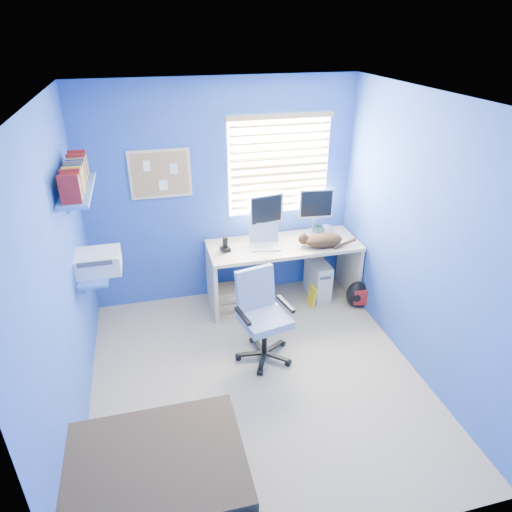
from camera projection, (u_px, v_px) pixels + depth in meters
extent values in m
cube|color=tan|center=(257.00, 379.00, 4.26)|extent=(3.00, 3.20, 0.00)
cube|color=white|center=(258.00, 100.00, 3.11)|extent=(3.00, 3.20, 0.00)
cube|color=#304AA7|center=(222.00, 195.00, 5.06)|extent=(3.00, 0.01, 2.50)
cube|color=#304AA7|center=(335.00, 405.00, 2.31)|extent=(3.00, 0.01, 2.50)
cube|color=#304AA7|center=(61.00, 284.00, 3.36)|extent=(0.01, 3.20, 2.50)
cube|color=#304AA7|center=(423.00, 242.00, 4.01)|extent=(0.01, 3.20, 2.50)
cube|color=#CDB289|center=(283.00, 272.00, 5.31)|extent=(1.71, 0.65, 0.74)
cube|color=silver|center=(265.00, 238.00, 5.02)|extent=(0.36, 0.30, 0.22)
cube|color=silver|center=(266.00, 217.00, 5.13)|extent=(0.42, 0.19, 0.54)
cube|color=silver|center=(315.00, 211.00, 5.29)|extent=(0.41, 0.16, 0.54)
cube|color=black|center=(225.00, 244.00, 4.94)|extent=(0.11, 0.13, 0.17)
imported|color=#1D5A50|center=(318.00, 230.00, 5.35)|extent=(0.10, 0.09, 0.10)
cylinder|color=silver|center=(326.00, 229.00, 5.42)|extent=(0.13, 0.13, 0.07)
ellipsoid|color=black|center=(324.00, 240.00, 5.04)|extent=(0.47, 0.33, 0.15)
cube|color=beige|center=(318.00, 278.00, 5.47)|extent=(0.20, 0.45, 0.45)
cube|color=tan|center=(231.00, 297.00, 5.27)|extent=(0.35, 0.28, 0.27)
cube|color=yellow|center=(312.00, 296.00, 5.32)|extent=(0.03, 0.17, 0.24)
ellipsoid|color=black|center=(357.00, 294.00, 5.29)|extent=(0.31, 0.27, 0.32)
cube|color=#463421|center=(153.00, 490.00, 2.95)|extent=(1.16, 0.82, 0.56)
cylinder|color=black|center=(264.00, 354.00, 4.53)|extent=(0.62, 0.62, 0.06)
cylinder|color=black|center=(264.00, 338.00, 4.43)|extent=(0.06, 0.06, 0.35)
cube|color=#859CBB|center=(265.00, 319.00, 4.33)|extent=(0.50, 0.50, 0.08)
cube|color=#859CBB|center=(255.00, 288.00, 4.38)|extent=(0.39, 0.14, 0.41)
cube|color=white|center=(279.00, 165.00, 5.06)|extent=(1.15, 0.01, 1.10)
cube|color=tan|center=(280.00, 166.00, 5.03)|extent=(1.10, 0.03, 1.00)
cube|color=#CDB289|center=(160.00, 174.00, 4.77)|extent=(0.64, 0.02, 0.52)
cube|color=tan|center=(160.00, 174.00, 4.76)|extent=(0.58, 0.01, 0.46)
cube|color=#4C7ACE|center=(94.00, 272.00, 4.19)|extent=(0.26, 0.55, 0.03)
cube|color=silver|center=(97.00, 262.00, 4.15)|extent=(0.42, 0.34, 0.18)
cube|color=#4C7ACE|center=(77.00, 190.00, 3.82)|extent=(0.24, 0.90, 0.03)
cube|color=navy|center=(73.00, 175.00, 3.76)|extent=(0.15, 0.80, 0.22)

